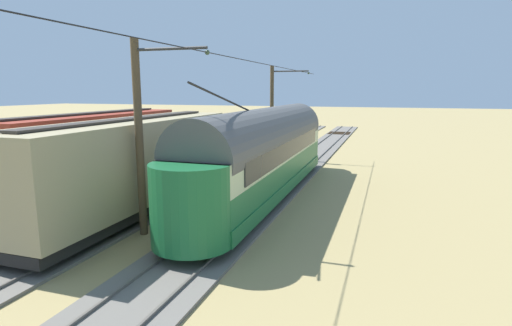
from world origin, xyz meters
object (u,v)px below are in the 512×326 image
(boxcar_far_siding, at_px, (91,149))
(track_end_bumper, at_px, (207,147))
(catenary_pole_mid_near, at_px, (141,135))
(spare_tie_stack, at_px, (72,174))
(coach_adjacent, at_px, (132,163))
(catenary_pole_foreground, at_px, (273,111))
(vintage_streetcar, at_px, (264,151))

(boxcar_far_siding, xyz_separation_m, track_end_bumper, (-0.00, -13.94, -1.76))
(catenary_pole_mid_near, bearing_deg, spare_tie_stack, -35.71)
(coach_adjacent, height_order, boxcar_far_siding, same)
(boxcar_far_siding, bearing_deg, spare_tie_stack, -31.89)
(coach_adjacent, xyz_separation_m, track_end_bumper, (4.42, -16.76, -1.76))
(track_end_bumper, bearing_deg, spare_tie_stack, 75.63)
(coach_adjacent, height_order, catenary_pole_mid_near, catenary_pole_mid_near)
(coach_adjacent, relative_size, catenary_pole_mid_near, 1.81)
(coach_adjacent, height_order, spare_tie_stack, coach_adjacent)
(catenary_pole_foreground, bearing_deg, track_end_bumper, -18.07)
(vintage_streetcar, xyz_separation_m, boxcar_far_siding, (8.85, 1.38, -0.10))
(boxcar_far_siding, distance_m, catenary_pole_foreground, 13.53)
(vintage_streetcar, bearing_deg, boxcar_far_siding, 8.88)
(vintage_streetcar, height_order, boxcar_far_siding, vintage_streetcar)
(catenary_pole_foreground, bearing_deg, catenary_pole_mid_near, 90.00)
(vintage_streetcar, distance_m, coach_adjacent, 6.10)
(vintage_streetcar, height_order, coach_adjacent, vintage_streetcar)
(catenary_pole_mid_near, height_order, spare_tie_stack, catenary_pole_mid_near)
(spare_tie_stack, height_order, track_end_bumper, track_end_bumper)
(boxcar_far_siding, height_order, catenary_pole_foreground, catenary_pole_foreground)
(catenary_pole_mid_near, xyz_separation_m, track_end_bumper, (6.27, -18.75, -3.19))
(catenary_pole_foreground, bearing_deg, boxcar_far_siding, 62.20)
(spare_tie_stack, bearing_deg, track_end_bumper, -104.37)
(catenary_pole_mid_near, bearing_deg, catenary_pole_foreground, -90.00)
(spare_tie_stack, bearing_deg, catenary_pole_mid_near, 144.29)
(vintage_streetcar, height_order, catenary_pole_foreground, catenary_pole_foreground)
(coach_adjacent, xyz_separation_m, boxcar_far_siding, (4.42, -2.81, -0.00))
(boxcar_far_siding, bearing_deg, track_end_bumper, -90.02)
(boxcar_far_siding, height_order, catenary_pole_mid_near, catenary_pole_mid_near)
(coach_adjacent, distance_m, spare_tie_stack, 9.07)
(boxcar_far_siding, relative_size, catenary_pole_foreground, 1.68)
(boxcar_far_siding, bearing_deg, coach_adjacent, 147.53)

